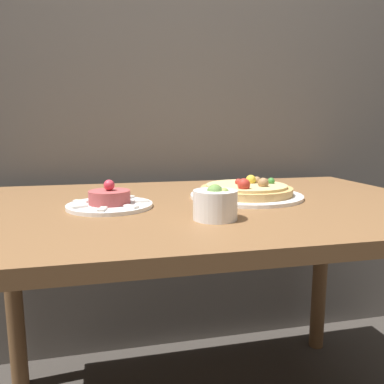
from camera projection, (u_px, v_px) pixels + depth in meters
name	position (u px, v px, depth m)	size (l,w,h in m)	color
back_wall	(171.00, 40.00, 1.49)	(8.00, 0.05, 2.60)	slate
dining_table	(205.00, 234.00, 1.07)	(1.34, 0.86, 0.75)	brown
pizza_plate	(246.00, 191.00, 1.12)	(0.33, 0.33, 0.07)	white
tartare_plate	(110.00, 201.00, 0.97)	(0.22, 0.22, 0.07)	white
small_bowl	(215.00, 203.00, 0.84)	(0.10, 0.10, 0.08)	white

